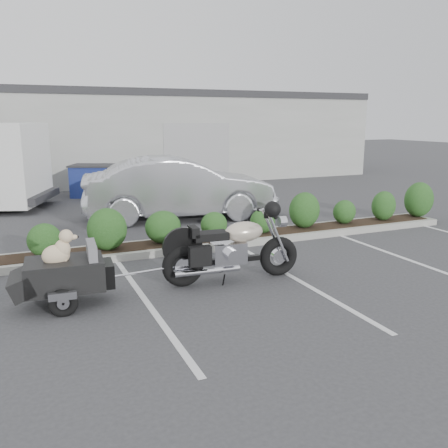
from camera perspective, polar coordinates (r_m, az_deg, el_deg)
name	(u,v)px	position (r m, az deg, el deg)	size (l,w,h in m)	color
ground	(221,278)	(8.48, -0.35, -6.56)	(90.00, 90.00, 0.00)	#38383A
planter_kerb	(224,240)	(10.77, -0.05, -1.97)	(12.00, 1.00, 0.15)	#9E9E93
building	(85,135)	(24.59, -16.36, 10.23)	(26.00, 10.00, 4.00)	#9EA099
motorcycle	(233,249)	(8.19, 1.03, -3.05)	(2.50, 0.84, 1.44)	black
pet_trailer	(64,273)	(7.57, -18.72, -5.62)	(2.00, 1.12, 1.19)	black
sedan	(179,188)	(13.43, -5.40, 4.34)	(1.85, 5.30, 1.75)	#B9BAC1
dumpster	(97,180)	(17.92, -15.07, 5.09)	(2.10, 1.81, 1.16)	navy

